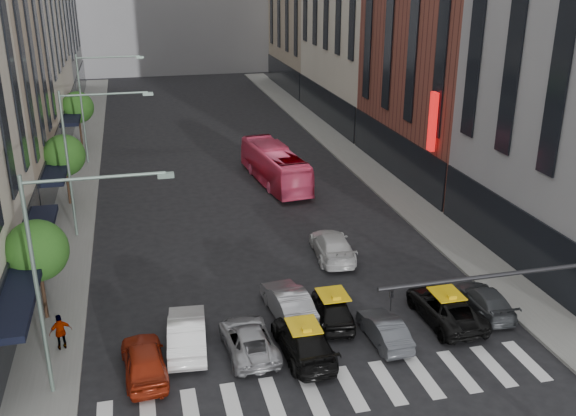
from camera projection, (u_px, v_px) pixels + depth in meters
ground at (348, 414)px, 24.34m from camera, size 160.00×160.00×0.00m
sidewalk_left at (78, 186)px, 48.93m from camera, size 3.00×96.00×0.15m
sidewalk_right at (362, 165)px, 54.07m from camera, size 3.00×96.00×0.15m
building_right_b at (453, 6)px, 47.93m from camera, size 8.00×18.00×26.00m
tree_near at (37, 251)px, 29.46m from camera, size 2.88×2.88×4.95m
tree_mid at (64, 155)px, 43.96m from camera, size 2.88×2.88×4.95m
tree_far at (78, 107)px, 58.46m from camera, size 2.88×2.88×4.95m
streetlamp_near at (60, 257)px, 23.60m from camera, size 5.38×0.25×9.00m
streetlamp_mid at (82, 145)px, 38.10m from camera, size 5.38×0.25×9.00m
streetlamp_far at (93, 94)px, 52.60m from camera, size 5.38×0.25×9.00m
traffic_signal at (560, 299)px, 23.54m from camera, size 10.10×0.20×6.00m
liberty_sign at (433, 122)px, 43.12m from camera, size 0.30×0.70×4.00m
car_red at (144, 360)px, 26.43m from camera, size 2.00×4.36×1.45m
car_white_front at (187, 332)px, 28.31m from camera, size 2.02×4.79×1.54m
car_silver at (248, 339)px, 28.06m from camera, size 2.28×4.58×1.25m
taxi_left at (303, 340)px, 27.81m from camera, size 2.16×4.97×1.42m
taxi_center at (333, 308)px, 30.43m from camera, size 2.16×4.29×1.40m
car_grey_mid at (384, 330)px, 28.81m from camera, size 1.44×3.78×1.23m
taxi_right at (445, 307)px, 30.51m from camera, size 2.41×5.08×1.40m
car_grey_curb at (485, 300)px, 31.34m from camera, size 1.92×4.30×1.23m
car_row2_left at (288, 302)px, 30.89m from camera, size 1.97×4.63×1.48m
car_row2_right at (332, 245)px, 37.07m from camera, size 2.54×5.23×1.47m
bus at (275, 165)px, 49.20m from camera, size 3.53×10.60×2.90m
pedestrian_far at (61, 332)px, 27.94m from camera, size 1.06×0.68×1.67m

